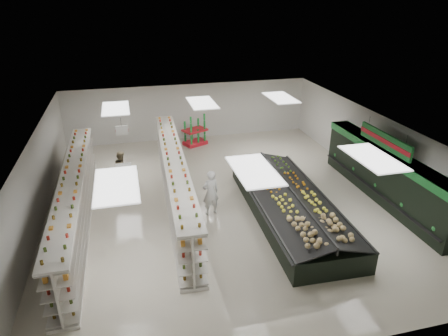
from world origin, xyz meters
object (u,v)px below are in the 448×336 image
object	(u,v)px
shopper_background	(122,168)
gondola_center	(175,181)
shopper_main	(211,193)
soda_endcap	(195,131)
produce_island	(290,204)
gondola_left	(76,201)

from	to	relation	value
shopper_background	gondola_center	bearing A→B (deg)	-139.83
gondola_center	shopper_main	bearing A→B (deg)	-47.78
gondola_center	soda_endcap	world-z (taller)	gondola_center
produce_island	shopper_background	distance (m)	7.63
soda_endcap	shopper_main	distance (m)	7.76
gondola_left	shopper_background	xyz separation A→B (m)	(1.72, 2.88, -0.09)
produce_island	shopper_background	bearing A→B (deg)	144.60
gondola_center	shopper_background	world-z (taller)	gondola_center
gondola_left	gondola_center	size ratio (longest dim) A/B	0.97
gondola_left	produce_island	bearing A→B (deg)	-11.23
gondola_left	produce_island	distance (m)	8.09
shopper_main	shopper_background	distance (m)	4.81
gondola_left	soda_endcap	world-z (taller)	gondola_left
produce_island	shopper_background	world-z (taller)	shopper_background
gondola_center	soda_endcap	distance (m)	6.60
gondola_left	produce_island	world-z (taller)	gondola_left
soda_endcap	shopper_background	world-z (taller)	soda_endcap
soda_endcap	shopper_main	xyz separation A→B (m)	(-0.78, -7.72, 0.13)
soda_endcap	shopper_background	xyz separation A→B (m)	(-4.06, -4.21, 0.01)
gondola_left	shopper_background	bearing A→B (deg)	58.92
gondola_center	soda_endcap	xyz separation A→B (m)	(1.97, 6.30, -0.12)
shopper_background	produce_island	bearing A→B (deg)	-130.32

